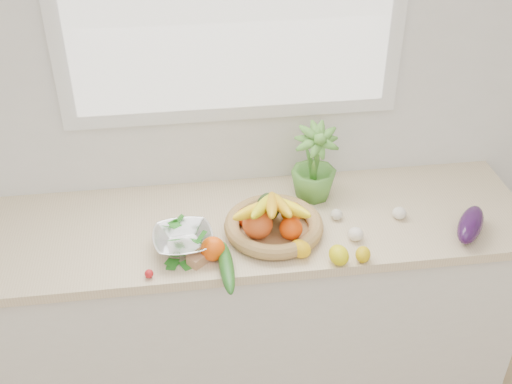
{
  "coord_description": "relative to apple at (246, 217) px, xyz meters",
  "views": [
    {
      "loc": [
        -0.21,
        -0.0,
        2.4
      ],
      "look_at": [
        0.05,
        1.93,
        1.05
      ],
      "focal_mm": 45.0,
      "sensor_mm": 36.0,
      "label": 1
    }
  ],
  "objects": [
    {
      "name": "lemon_b",
      "position": [
        0.39,
        -0.26,
        -0.01
      ],
      "size": [
        0.07,
        0.08,
        0.05
      ],
      "primitive_type": "ellipsoid",
      "rotation": [
        0.0,
        0.0,
        -0.34
      ],
      "color": "gold",
      "rests_on": "countertop"
    },
    {
      "name": "garlic_a",
      "position": [
        0.35,
        -0.01,
        -0.02
      ],
      "size": [
        0.06,
        0.06,
        0.04
      ],
      "primitive_type": "ellipsoid",
      "rotation": [
        0.0,
        0.0,
        -0.22
      ],
      "color": "beige",
      "rests_on": "countertop"
    },
    {
      "name": "lemon_c",
      "position": [
        0.17,
        -0.2,
        -0.0
      ],
      "size": [
        0.1,
        0.1,
        0.07
      ],
      "primitive_type": "ellipsoid",
      "rotation": [
        0.0,
        0.0,
        0.82
      ],
      "color": "yellow",
      "rests_on": "countertop"
    },
    {
      "name": "countertop",
      "position": [
        -0.01,
        0.02,
        -0.06
      ],
      "size": [
        2.24,
        0.62,
        0.04
      ],
      "primitive_type": "cube",
      "color": "beige",
      "rests_on": "counter_cabinet"
    },
    {
      "name": "lemon_a",
      "position": [
        0.3,
        -0.26,
        -0.0
      ],
      "size": [
        0.08,
        0.1,
        0.07
      ],
      "primitive_type": "ellipsoid",
      "rotation": [
        0.0,
        0.0,
        0.21
      ],
      "color": "yellow",
      "rests_on": "countertop"
    },
    {
      "name": "orange_loose",
      "position": [
        -0.14,
        -0.18,
        0.01
      ],
      "size": [
        0.1,
        0.1,
        0.09
      ],
      "primitive_type": "sphere",
      "rotation": [
        0.0,
        0.0,
        0.08
      ],
      "color": "#F65107",
      "rests_on": "countertop"
    },
    {
      "name": "cucumber",
      "position": [
        -0.1,
        -0.26,
        -0.01
      ],
      "size": [
        0.05,
        0.28,
        0.05
      ],
      "primitive_type": "ellipsoid",
      "rotation": [
        0.0,
        0.0,
        0.01
      ],
      "color": "#1A5218",
      "rests_on": "countertop"
    },
    {
      "name": "radish",
      "position": [
        -0.36,
        -0.25,
        -0.02
      ],
      "size": [
        0.04,
        0.04,
        0.03
      ],
      "primitive_type": "sphere",
      "rotation": [
        0.0,
        0.0,
        0.38
      ],
      "color": "red",
      "rests_on": "countertop"
    },
    {
      "name": "colander_with_spinach",
      "position": [
        -0.24,
        -0.11,
        0.02
      ],
      "size": [
        0.23,
        0.23,
        0.12
      ],
      "color": "silver",
      "rests_on": "countertop"
    },
    {
      "name": "eggplant",
      "position": [
        0.82,
        -0.17,
        0.01
      ],
      "size": [
        0.2,
        0.24,
        0.09
      ],
      "primitive_type": "ellipsoid",
      "rotation": [
        0.0,
        0.0,
        -0.6
      ],
      "color": "#2E103C",
      "rests_on": "countertop"
    },
    {
      "name": "fruit_basket",
      "position": [
        0.1,
        -0.06,
        0.02
      ],
      "size": [
        0.43,
        0.43,
        0.19
      ],
      "color": "#B97D52",
      "rests_on": "countertop"
    },
    {
      "name": "ginger",
      "position": [
        -0.17,
        -0.18,
        -0.02
      ],
      "size": [
        0.12,
        0.12,
        0.04
      ],
      "primitive_type": "cube",
      "rotation": [
        0.0,
        0.0,
        0.73
      ],
      "color": "tan",
      "rests_on": "countertop"
    },
    {
      "name": "back_wall",
      "position": [
        -0.01,
        0.32,
        0.41
      ],
      "size": [
        4.5,
        0.02,
        2.7
      ],
      "primitive_type": "cube",
      "color": "white",
      "rests_on": "ground"
    },
    {
      "name": "apple",
      "position": [
        0.0,
        0.0,
        0.0
      ],
      "size": [
        0.08,
        0.08,
        0.07
      ],
      "primitive_type": "sphere",
      "rotation": [
        0.0,
        0.0,
        -0.14
      ],
      "color": "#B62E0E",
      "rests_on": "countertop"
    },
    {
      "name": "counter_cabinet",
      "position": [
        -0.01,
        0.02,
        -0.51
      ],
      "size": [
        2.2,
        0.58,
        0.86
      ],
      "primitive_type": "cube",
      "color": "silver",
      "rests_on": "ground"
    },
    {
      "name": "potted_herb",
      "position": [
        0.29,
        0.16,
        0.12
      ],
      "size": [
        0.19,
        0.19,
        0.32
      ],
      "primitive_type": "imported",
      "rotation": [
        0.0,
        0.0,
        0.02
      ],
      "color": "#509034",
      "rests_on": "countertop"
    },
    {
      "name": "garlic_c",
      "position": [
        0.39,
        -0.14,
        -0.01
      ],
      "size": [
        0.07,
        0.07,
        0.05
      ],
      "primitive_type": "ellipsoid",
      "rotation": [
        0.0,
        0.0,
        -0.34
      ],
      "color": "white",
      "rests_on": "countertop"
    },
    {
      "name": "garlic_b",
      "position": [
        0.6,
        -0.03,
        -0.01
      ],
      "size": [
        0.06,
        0.06,
        0.05
      ],
      "primitive_type": "ellipsoid",
      "rotation": [
        0.0,
        0.0,
        0.18
      ],
      "color": "silver",
      "rests_on": "countertop"
    }
  ]
}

